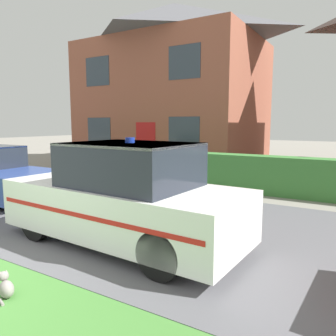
# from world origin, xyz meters

# --- Properties ---
(road_strip) EXTENTS (28.00, 5.61, 0.01)m
(road_strip) POSITION_xyz_m (0.00, 4.12, 0.01)
(road_strip) COLOR #5B5B60
(road_strip) RESTS_ON ground
(garden_hedge) EXTENTS (13.54, 0.66, 1.12)m
(garden_hedge) POSITION_xyz_m (1.03, 8.18, 0.56)
(garden_hedge) COLOR #3D7F38
(garden_hedge) RESTS_ON ground
(police_car) EXTENTS (4.40, 1.93, 1.82)m
(police_car) POSITION_xyz_m (1.09, 2.84, 0.81)
(police_car) COLOR black
(police_car) RESTS_ON road_strip
(cat) EXTENTS (0.31, 0.27, 0.30)m
(cat) POSITION_xyz_m (0.99, 0.71, 0.12)
(cat) COLOR gray
(cat) RESTS_ON ground
(house_left) EXTENTS (8.66, 6.56, 7.91)m
(house_left) POSITION_xyz_m (-3.98, 13.27, 4.03)
(house_left) COLOR #93513D
(house_left) RESTS_ON ground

